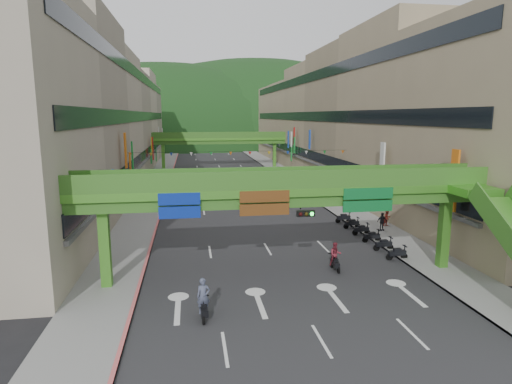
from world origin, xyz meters
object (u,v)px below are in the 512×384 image
(scooter_rider_mid, at_px, (335,256))
(car_silver, at_px, (183,176))
(scooter_rider_near, at_px, (204,300))
(car_yellow, at_px, (251,181))
(pedestrian_red, at_px, (387,220))
(overpass_near, at_px, (302,200))

(scooter_rider_mid, xyz_separation_m, car_silver, (-10.66, 42.92, -0.38))
(scooter_rider_near, height_order, car_yellow, scooter_rider_near)
(scooter_rider_mid, xyz_separation_m, pedestrian_red, (8.54, 10.08, -0.23))
(scooter_rider_near, xyz_separation_m, pedestrian_red, (17.53, 15.79, -0.28))
(car_silver, bearing_deg, scooter_rider_near, -94.42)
(scooter_rider_mid, distance_m, car_yellow, 36.08)
(scooter_rider_near, height_order, car_silver, scooter_rider_near)
(car_silver, distance_m, pedestrian_red, 38.04)
(car_yellow, bearing_deg, scooter_rider_mid, -92.82)
(scooter_rider_mid, bearing_deg, pedestrian_red, 49.73)
(overpass_near, xyz_separation_m, scooter_rider_mid, (2.73, 1.33, -4.20))
(car_silver, xyz_separation_m, pedestrian_red, (19.20, -32.84, 0.14))
(scooter_rider_near, bearing_deg, pedestrian_red, 42.00)
(scooter_rider_mid, relative_size, car_yellow, 0.54)
(scooter_rider_near, xyz_separation_m, car_silver, (-1.67, 48.63, -0.42))
(scooter_rider_near, relative_size, car_yellow, 0.61)
(scooter_rider_near, relative_size, pedestrian_red, 1.43)
(scooter_rider_mid, bearing_deg, car_silver, 103.95)
(scooter_rider_near, distance_m, pedestrian_red, 23.60)
(overpass_near, relative_size, scooter_rider_mid, 14.26)
(overpass_near, relative_size, car_yellow, 7.73)
(pedestrian_red, bearing_deg, car_silver, 96.24)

